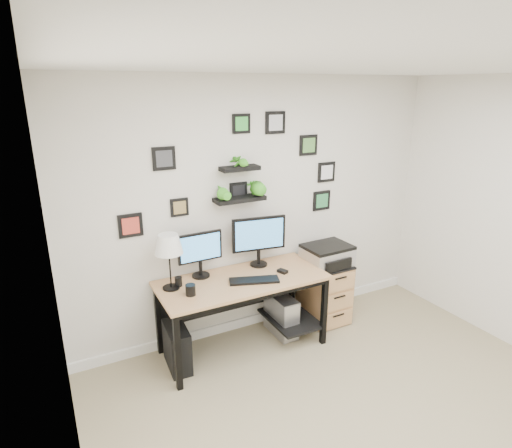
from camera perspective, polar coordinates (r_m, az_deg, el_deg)
room at (r=4.84m, az=0.90°, el=-12.27°), size 4.00×4.00×4.00m
desk at (r=4.17m, az=-1.59°, el=-8.57°), size 1.60×0.70×0.75m
monitor_left at (r=4.05m, az=-7.46°, el=-3.63°), size 0.43×0.17×0.44m
monitor_right at (r=4.25m, az=0.39°, el=-1.77°), size 0.55×0.20×0.51m
keyboard at (r=4.01m, az=-0.24°, el=-7.52°), size 0.48×0.29×0.02m
mouse at (r=4.20m, az=3.56°, el=-6.31°), size 0.09×0.11×0.03m
table_lamp at (r=3.80m, az=-11.59°, el=-2.83°), size 0.25×0.25×0.51m
mug at (r=3.79m, az=-8.73°, el=-8.69°), size 0.09×0.09×0.10m
pen_cup at (r=3.98m, az=-10.30°, el=-7.56°), size 0.07×0.07×0.09m
pc_tower_black at (r=4.14m, az=-10.48°, el=-15.82°), size 0.21×0.42×0.41m
pc_tower_grey at (r=4.56m, az=3.40°, el=-12.00°), size 0.19×0.43×0.42m
file_cabinet at (r=4.82m, az=9.11°, el=-8.83°), size 0.43×0.53×0.67m
printer at (r=4.59m, az=9.48°, el=-4.11°), size 0.49×0.41×0.22m
wall_decor at (r=4.11m, az=-1.65°, el=6.24°), size 2.32×0.18×1.07m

